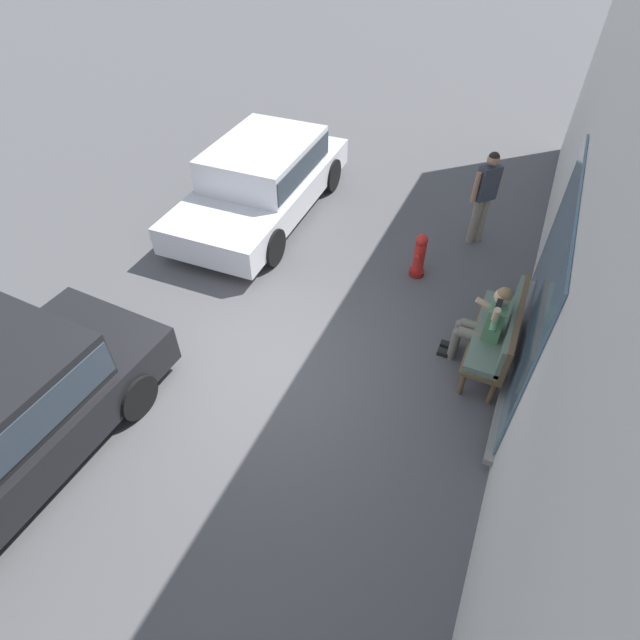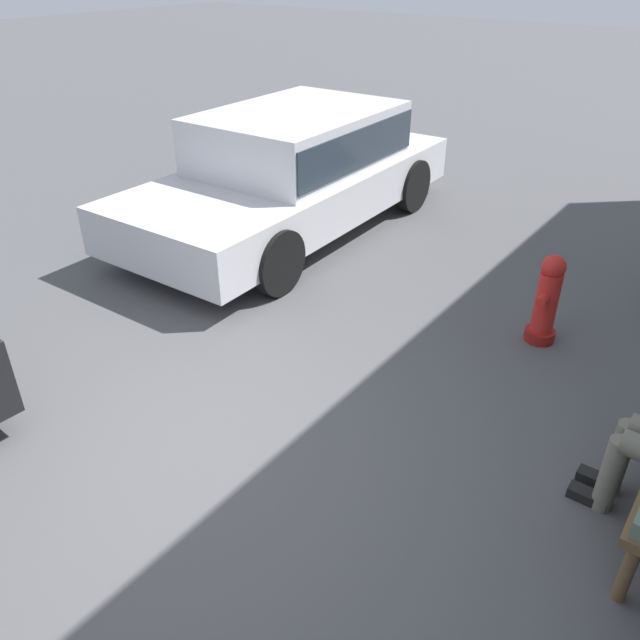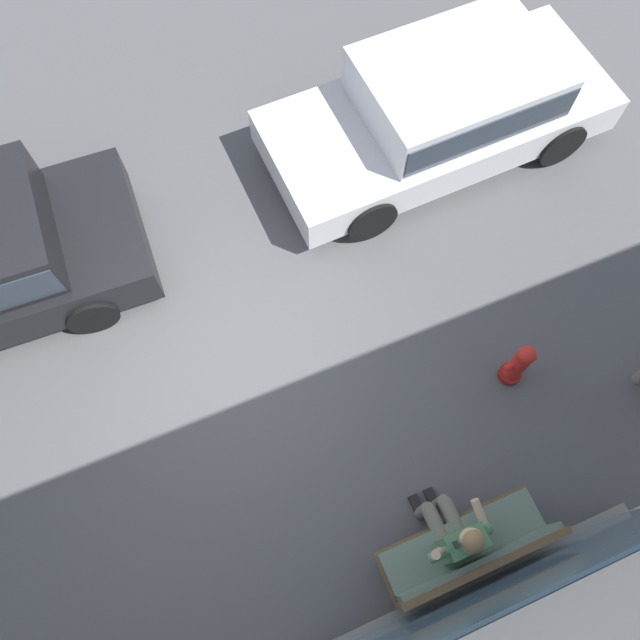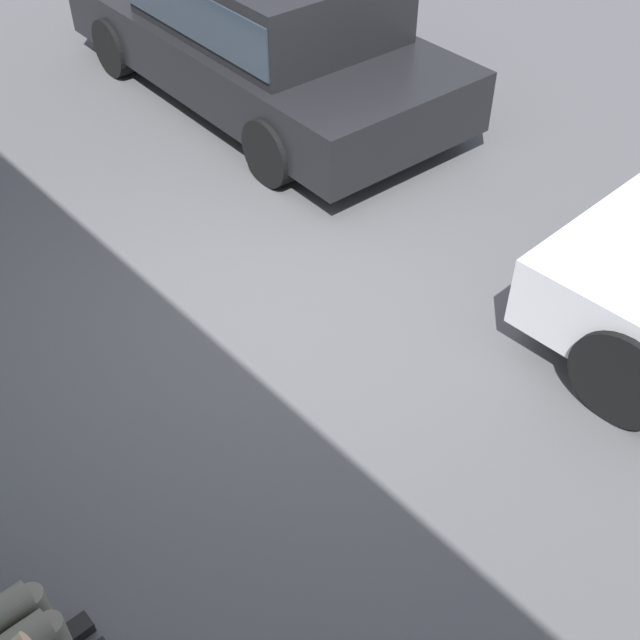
# 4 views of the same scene
# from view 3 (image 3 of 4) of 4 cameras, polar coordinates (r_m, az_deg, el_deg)

# --- Properties ---
(ground_plane) EXTENTS (60.00, 60.00, 0.00)m
(ground_plane) POSITION_cam_3_polar(r_m,az_deg,el_deg) (7.42, -7.63, -4.02)
(ground_plane) COLOR #4C4C4F
(bench) EXTENTS (1.69, 0.55, 1.03)m
(bench) POSITION_cam_3_polar(r_m,az_deg,el_deg) (6.51, 13.58, -20.09)
(bench) COLOR brown
(bench) RESTS_ON ground_plane
(person_on_phone) EXTENTS (0.73, 0.74, 1.37)m
(person_on_phone) POSITION_cam_3_polar(r_m,az_deg,el_deg) (6.37, 12.21, -18.54)
(person_on_phone) COLOR #6B665B
(person_on_phone) RESTS_ON ground_plane
(parked_car_near) EXTENTS (4.55, 2.09, 1.39)m
(parked_car_near) POSITION_cam_3_polar(r_m,az_deg,el_deg) (8.51, 11.40, 18.82)
(parked_car_near) COLOR silver
(parked_car_near) RESTS_ON ground_plane
(fire_hydrant) EXTENTS (0.38, 0.26, 0.81)m
(fire_hydrant) POSITION_cam_3_polar(r_m,az_deg,el_deg) (7.28, 17.65, -3.91)
(fire_hydrant) COLOR maroon
(fire_hydrant) RESTS_ON ground_plane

